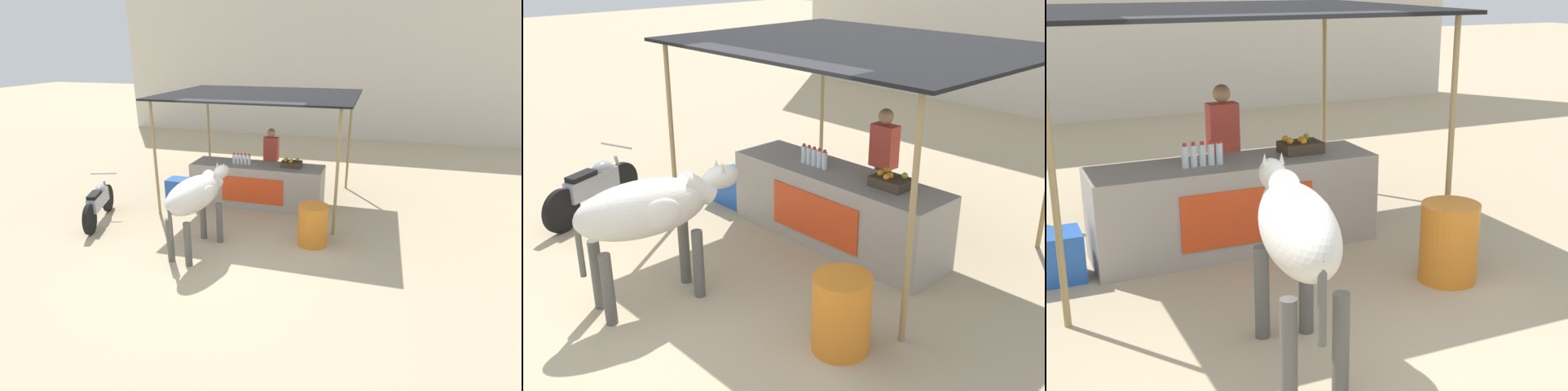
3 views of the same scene
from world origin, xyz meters
The scene contains 9 objects.
ground_plane centered at (0.00, 0.00, 0.00)m, with size 60.00×60.00×0.00m, color tan.
stall_counter centered at (0.00, 2.20, 0.48)m, with size 3.00×0.82×0.96m.
stall_awning centered at (0.00, 2.50, 2.40)m, with size 4.20×3.20×2.50m.
water_bottle_row centered at (-0.35, 2.15, 1.07)m, with size 0.43×0.07×0.25m.
fruit_crate centered at (0.78, 2.25, 1.03)m, with size 0.44×0.32×0.18m.
vendor_behind_counter centered at (0.13, 2.95, 0.85)m, with size 0.34×0.22×1.65m.
cooler_box centered at (-1.90, 2.10, 0.24)m, with size 0.60×0.44×0.48m, color blue.
water_barrel centered at (1.56, 0.54, 0.38)m, with size 0.56×0.56×0.76m, color orange.
cow centered at (-0.37, -0.24, 1.03)m, with size 0.77×1.85×1.44m.
Camera 3 is at (-2.37, -4.75, 2.82)m, focal length 50.00 mm.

